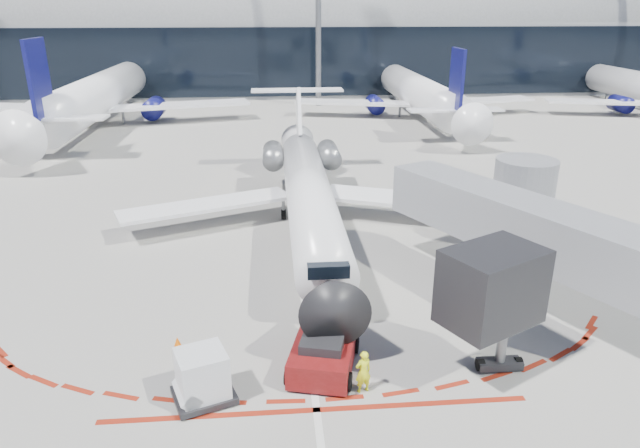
{
  "coord_description": "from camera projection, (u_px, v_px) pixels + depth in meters",
  "views": [
    {
      "loc": [
        -1.18,
        -26.56,
        12.34
      ],
      "look_at": [
        1.06,
        -0.42,
        2.19
      ],
      "focal_mm": 32.0,
      "sensor_mm": 36.0,
      "label": 1
    }
  ],
  "objects": [
    {
      "name": "ground",
      "position": [
        299.0,
        262.0,
        29.23
      ],
      "size": [
        260.0,
        260.0,
        0.0
      ],
      "primitive_type": "plane",
      "color": "gray",
      "rests_on": "ground"
    },
    {
      "name": "apron_centerline",
      "position": [
        297.0,
        246.0,
        31.08
      ],
      "size": [
        0.25,
        40.0,
        0.01
      ],
      "primitive_type": "cube",
      "color": "silver",
      "rests_on": "ground"
    },
    {
      "name": "apron_stop_bar",
      "position": [
        317.0,
        410.0,
        18.54
      ],
      "size": [
        14.0,
        0.25,
        0.01
      ],
      "primitive_type": "cube",
      "color": "maroon",
      "rests_on": "ground"
    },
    {
      "name": "terminal_building",
      "position": [
        276.0,
        31.0,
        86.53
      ],
      "size": [
        150.0,
        24.15,
        24.0
      ],
      "color": "#979A9D",
      "rests_on": "ground"
    },
    {
      "name": "jet_bridge",
      "position": [
        514.0,
        222.0,
        26.12
      ],
      "size": [
        10.03,
        15.2,
        4.9
      ],
      "color": "gray",
      "rests_on": "ground"
    },
    {
      "name": "light_mast_centre",
      "position": [
        318.0,
        3.0,
        69.72
      ],
      "size": [
        0.7,
        0.7,
        25.0
      ],
      "primitive_type": "cylinder",
      "color": "slate",
      "rests_on": "ground"
    },
    {
      "name": "regional_jet",
      "position": [
        308.0,
        189.0,
        33.12
      ],
      "size": [
        22.14,
        27.3,
        6.84
      ],
      "color": "white",
      "rests_on": "ground"
    },
    {
      "name": "pushback_tug",
      "position": [
        323.0,
        353.0,
        20.49
      ],
      "size": [
        2.97,
        5.48,
        1.4
      ],
      "rotation": [
        0.0,
        0.0,
        -0.25
      ],
      "color": "#5A0D0C",
      "rests_on": "ground"
    },
    {
      "name": "ramp_worker",
      "position": [
        363.0,
        372.0,
        19.16
      ],
      "size": [
        0.67,
        0.54,
        1.58
      ],
      "primitive_type": "imported",
      "rotation": [
        0.0,
        0.0,
        3.45
      ],
      "color": "#ECFD1A",
      "rests_on": "ground"
    },
    {
      "name": "uld_container",
      "position": [
        203.0,
        377.0,
        18.72
      ],
      "size": [
        2.38,
        2.21,
        1.82
      ],
      "rotation": [
        0.0,
        0.0,
        0.35
      ],
      "color": "black",
      "rests_on": "ground"
    },
    {
      "name": "safety_cone_left",
      "position": [
        178.0,
        343.0,
        21.68
      ],
      "size": [
        0.4,
        0.4,
        0.55
      ],
      "primitive_type": "cone",
      "color": "#FF6605",
      "rests_on": "ground"
    },
    {
      "name": "bg_airliner_0",
      "position": [
        96.0,
        66.0,
        61.29
      ],
      "size": [
        37.98,
        40.22,
        12.29
      ],
      "primitive_type": null,
      "color": "white",
      "rests_on": "ground"
    },
    {
      "name": "bg_airliner_1",
      "position": [
        418.0,
        68.0,
        65.76
      ],
      "size": [
        33.36,
        35.32,
        10.79
      ],
      "primitive_type": null,
      "color": "white",
      "rests_on": "ground"
    }
  ]
}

